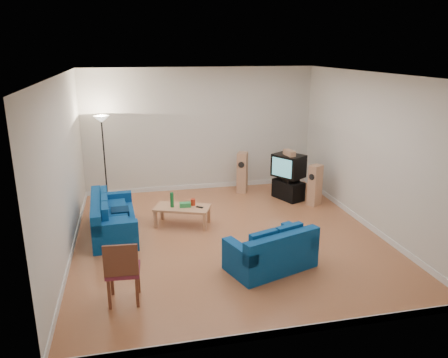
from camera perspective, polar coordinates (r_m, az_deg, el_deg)
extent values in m
cube|color=brown|center=(8.89, 0.56, -7.54)|extent=(6.00, 6.50, 0.01)
cube|color=white|center=(8.11, 0.63, 13.53)|extent=(6.00, 6.50, 0.01)
cube|color=silver|center=(11.47, -3.09, 6.42)|extent=(6.00, 0.01, 3.20)
cube|color=silver|center=(5.39, 8.44, -5.87)|extent=(6.00, 0.01, 3.20)
cube|color=silver|center=(8.23, -20.20, 1.24)|extent=(0.01, 6.50, 3.20)
cube|color=silver|center=(9.47, 18.59, 3.35)|extent=(0.01, 6.50, 3.20)
cube|color=white|center=(11.84, -2.97, -0.94)|extent=(6.00, 0.02, 0.12)
cube|color=white|center=(6.16, 7.76, -19.18)|extent=(6.00, 0.02, 0.12)
cube|color=white|center=(8.75, -19.12, -8.51)|extent=(0.02, 6.50, 0.12)
cube|color=white|center=(9.92, 17.72, -5.33)|extent=(0.02, 6.50, 0.12)
cube|color=navy|center=(9.25, -14.14, -5.80)|extent=(0.94, 1.99, 0.37)
cube|color=navy|center=(9.12, -16.34, -3.77)|extent=(0.30, 1.96, 0.38)
cube|color=navy|center=(9.98, -14.42, -2.36)|extent=(0.85, 0.24, 0.21)
cube|color=navy|center=(8.33, -14.08, -6.20)|extent=(0.85, 0.24, 0.21)
cube|color=#061E39|center=(9.15, -13.42, -4.14)|extent=(0.37, 0.37, 0.11)
cube|color=navy|center=(7.69, 6.06, -10.21)|extent=(1.65, 1.25, 0.36)
cube|color=navy|center=(7.31, 7.66, -8.57)|extent=(1.45, 0.66, 0.37)
cube|color=navy|center=(7.23, 2.05, -9.45)|extent=(0.45, 0.84, 0.21)
cube|color=navy|center=(7.94, 9.82, -7.19)|extent=(0.45, 0.84, 0.21)
cube|color=#061E39|center=(7.67, 5.53, -8.06)|extent=(0.44, 0.44, 0.10)
cube|color=tan|center=(9.34, -5.47, -3.76)|extent=(1.29, 0.96, 0.05)
cube|color=tan|center=(9.34, -8.95, -5.26)|extent=(0.08, 0.08, 0.37)
cube|color=tan|center=(9.77, -8.09, -4.23)|extent=(0.08, 0.08, 0.37)
cube|color=tan|center=(9.08, -2.57, -5.72)|extent=(0.08, 0.08, 0.37)
cube|color=tan|center=(9.52, -1.99, -4.64)|extent=(0.08, 0.08, 0.37)
cylinder|color=#197233|center=(9.28, -6.81, -2.72)|extent=(0.11, 0.11, 0.32)
cube|color=green|center=(9.29, -5.10, -3.37)|extent=(0.24, 0.14, 0.10)
cylinder|color=red|center=(9.37, -4.07, -3.02)|extent=(0.12, 0.12, 0.14)
cube|color=black|center=(9.25, -3.21, -3.69)|extent=(0.15, 0.14, 0.02)
cube|color=black|center=(11.08, 8.38, -1.39)|extent=(0.70, 0.88, 0.47)
cube|color=black|center=(10.98, 8.56, -0.02)|extent=(0.41, 0.47, 0.10)
cube|color=black|center=(10.96, 8.44, 1.74)|extent=(0.84, 0.90, 0.56)
cube|color=teal|center=(10.75, 7.56, 1.48)|extent=(0.33, 0.50, 0.45)
cube|color=tan|center=(10.79, 8.53, 3.39)|extent=(0.21, 0.40, 0.13)
cube|color=tan|center=(11.39, 2.40, 0.85)|extent=(0.36, 0.39, 1.07)
cylinder|color=black|center=(11.17, 2.27, 1.87)|extent=(0.15, 0.09, 0.16)
cube|color=tan|center=(10.68, 11.79, -0.80)|extent=(0.37, 0.35, 1.00)
cylinder|color=black|center=(10.49, 11.39, 0.25)|extent=(0.09, 0.14, 0.15)
cylinder|color=black|center=(11.21, -14.93, -2.76)|extent=(0.27, 0.27, 0.03)
cylinder|color=black|center=(10.93, -15.32, 2.23)|extent=(0.03, 0.03, 1.99)
cone|color=white|center=(10.73, -15.74, 7.54)|extent=(0.36, 0.36, 0.16)
cube|color=brown|center=(6.73, -14.75, -14.34)|extent=(0.05, 0.05, 0.49)
cube|color=brown|center=(7.07, -14.42, -12.69)|extent=(0.05, 0.05, 0.49)
cube|color=brown|center=(6.69, -11.26, -14.27)|extent=(0.05, 0.05, 0.49)
cube|color=brown|center=(7.04, -11.12, -12.61)|extent=(0.05, 0.05, 0.49)
cube|color=maroon|center=(6.75, -13.04, -11.51)|extent=(0.52, 0.52, 0.07)
cube|color=brown|center=(6.44, -13.34, -10.36)|extent=(0.49, 0.08, 0.49)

